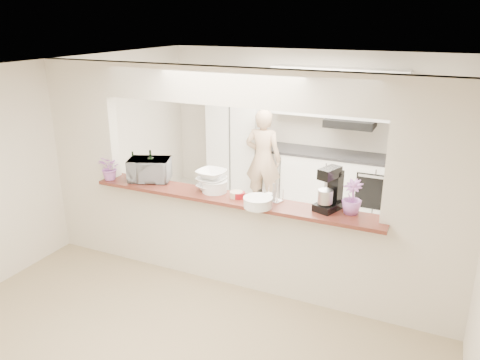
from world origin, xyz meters
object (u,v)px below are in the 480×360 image
Objects in this scene: refrigerator at (439,172)px; stand_mixer at (330,191)px; toaster_oven at (149,170)px; person at (263,160)px.

refrigerator is 3.72× the size of stand_mixer.
refrigerator is at bearing 17.27° from toaster_oven.
person is at bearing 126.06° from stand_mixer.
toaster_oven is 2.36m from person.
person is at bearing 53.45° from toaster_oven.
stand_mixer reaches higher than toaster_oven.
stand_mixer is at bearing -21.45° from toaster_oven.
stand_mixer is 0.28× the size of person.
person is at bearing -172.36° from refrigerator.
refrigerator reaches higher than person.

